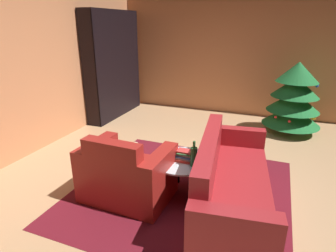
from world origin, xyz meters
The scene contains 11 objects.
ground_plane centered at (0.00, 0.00, 0.00)m, with size 7.79×7.79×0.00m, color tan.
wall_back centered at (0.00, 3.28, 1.39)m, with size 5.61×0.06×2.78m, color #D58454.
wall_left centered at (-2.77, 0.00, 1.39)m, with size 0.06×6.61×2.78m, color #D58454.
area_rug centered at (-0.16, -0.25, 0.00)m, with size 2.54×2.53×0.01m, color maroon.
bookshelf_unit centered at (-2.54, 2.28, 1.10)m, with size 0.33×1.72×2.22m.
armchair_red centered at (-0.72, -0.62, 0.30)m, with size 1.02×0.73×0.82m.
couch_red centered at (0.43, -0.38, 0.28)m, with size 0.99×2.07×0.83m.
coffee_table centered at (-0.16, -0.27, 0.40)m, with size 0.73×0.73×0.44m.
book_stack_on_table centered at (-0.12, -0.28, 0.50)m, with size 0.21×0.17×0.13m.
bottle_on_table centered at (0.01, -0.37, 0.56)m, with size 0.07×0.07×0.30m.
decorated_tree centered at (1.11, 2.40, 0.67)m, with size 1.04×1.04×1.33m.
Camera 1 is at (0.77, -3.10, 1.96)m, focal length 29.89 mm.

